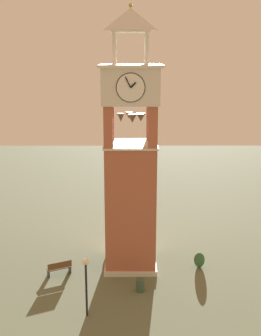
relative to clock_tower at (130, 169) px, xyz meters
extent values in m
plane|color=#5B664C|center=(0.00, 0.00, -6.75)|extent=(80.00, 80.00, 0.00)
cube|color=#AD5B42|center=(0.00, 0.00, -2.59)|extent=(3.24, 3.24, 8.34)
cube|color=silver|center=(0.00, 0.00, -6.58)|extent=(3.44, 3.44, 0.35)
cube|color=black|center=(0.00, -1.63, -5.60)|extent=(1.10, 0.04, 2.20)
cylinder|color=silver|center=(0.00, -1.63, -4.20)|extent=(1.10, 0.04, 1.10)
cube|color=#AD5B42|center=(-1.34, -1.34, 2.91)|extent=(0.56, 0.56, 2.65)
cube|color=#AD5B42|center=(1.34, -1.34, 2.91)|extent=(0.56, 0.56, 2.65)
cube|color=#AD5B42|center=(-1.34, 1.34, 2.91)|extent=(0.56, 0.56, 2.65)
cube|color=#AD5B42|center=(1.34, 1.34, 2.91)|extent=(0.56, 0.56, 2.65)
cube|color=silver|center=(0.00, 0.00, 1.64)|extent=(3.40, 3.40, 0.12)
cone|color=brown|center=(0.72, 0.11, 3.39)|extent=(0.57, 0.57, 0.53)
cone|color=brown|center=(0.36, 0.64, 3.39)|extent=(0.55, 0.55, 0.49)
cone|color=brown|center=(-0.33, 0.65, 3.39)|extent=(0.58, 0.58, 0.40)
cone|color=brown|center=(-0.72, -0.10, 3.39)|extent=(0.49, 0.49, 0.43)
cone|color=brown|center=(-0.29, -0.67, 3.39)|extent=(0.43, 0.43, 0.39)
cone|color=brown|center=(0.41, -0.60, 3.39)|extent=(0.41, 0.41, 0.54)
cube|color=silver|center=(0.00, 0.00, 5.34)|extent=(3.48, 3.48, 2.21)
cylinder|color=white|center=(0.00, -1.76, 5.34)|extent=(1.68, 0.05, 1.68)
torus|color=black|center=(0.00, -1.76, 5.34)|extent=(1.71, 0.06, 1.71)
cube|color=black|center=(0.15, -1.82, 5.49)|extent=(0.36, 0.03, 0.36)
cube|color=black|center=(-0.15, -1.82, 5.64)|extent=(0.35, 0.03, 0.63)
cylinder|color=white|center=(0.00, 1.76, 5.34)|extent=(1.68, 0.05, 1.68)
torus|color=black|center=(0.00, 1.76, 5.34)|extent=(1.71, 0.06, 1.71)
cube|color=black|center=(0.15, 1.82, 5.49)|extent=(0.36, 0.03, 0.36)
cube|color=black|center=(-0.15, 1.82, 5.64)|extent=(0.35, 0.03, 0.63)
cylinder|color=white|center=(-1.76, 0.00, 5.34)|extent=(0.05, 1.68, 1.68)
torus|color=black|center=(-1.76, 0.00, 5.34)|extent=(0.06, 1.71, 1.71)
cube|color=black|center=(-1.82, 0.15, 5.49)|extent=(0.03, 0.36, 0.36)
cube|color=black|center=(-1.82, -0.15, 5.64)|extent=(0.03, 0.35, 0.63)
cylinder|color=white|center=(1.76, 0.00, 5.34)|extent=(0.05, 1.68, 1.68)
torus|color=black|center=(1.76, 0.00, 5.34)|extent=(0.06, 1.71, 1.71)
cube|color=black|center=(1.82, 0.15, 5.49)|extent=(0.03, 0.36, 0.36)
cube|color=black|center=(1.82, -0.15, 5.64)|extent=(0.03, 0.35, 0.63)
cube|color=silver|center=(0.00, 0.00, 6.52)|extent=(3.84, 3.84, 0.16)
cylinder|color=silver|center=(-0.96, -0.96, 7.53)|extent=(0.22, 0.22, 1.86)
cylinder|color=silver|center=(0.96, -0.96, 7.53)|extent=(0.22, 0.22, 1.86)
cylinder|color=silver|center=(-0.96, 0.96, 7.53)|extent=(0.22, 0.22, 1.86)
cylinder|color=silver|center=(0.96, 0.96, 7.53)|extent=(0.22, 0.22, 1.86)
cube|color=silver|center=(0.00, 0.00, 8.52)|extent=(2.35, 2.35, 0.12)
pyramid|color=silver|center=(0.00, 0.00, 9.23)|extent=(2.35, 2.35, 1.29)
sphere|color=#B79338|center=(0.00, 0.00, 10.00)|extent=(0.24, 0.24, 0.24)
cube|color=brown|center=(1.34, -4.66, -6.30)|extent=(1.08, 1.63, 0.06)
cube|color=brown|center=(1.51, -4.58, -6.02)|extent=(0.73, 1.47, 0.44)
cube|color=#2D2D33|center=(1.65, -5.31, -6.54)|extent=(0.39, 0.24, 0.42)
cube|color=#2D2D33|center=(1.03, -4.01, -6.54)|extent=(0.39, 0.24, 0.42)
cylinder|color=black|center=(6.09, -2.42, -5.22)|extent=(0.12, 0.12, 3.06)
sphere|color=#F9EFCC|center=(6.09, -2.42, -3.51)|extent=(0.36, 0.36, 0.36)
cylinder|color=#38513D|center=(3.48, 0.58, -6.35)|extent=(0.52, 0.52, 0.80)
ellipsoid|color=#336638|center=(0.35, 4.64, -6.23)|extent=(0.71, 0.71, 1.05)
camera|label=1|loc=(28.03, -0.11, 7.37)|focal=48.07mm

